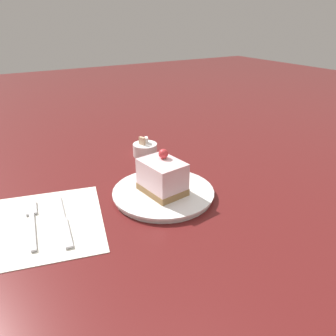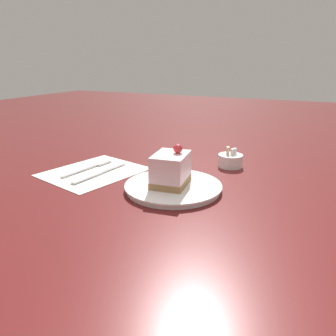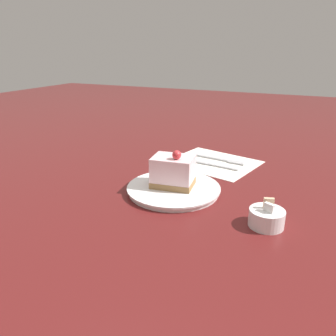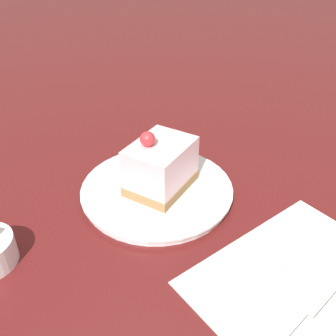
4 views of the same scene
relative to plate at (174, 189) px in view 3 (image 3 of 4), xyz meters
name	(u,v)px [view 3 (image 3 of 4)]	position (x,y,z in m)	size (l,w,h in m)	color
ground_plane	(176,198)	(0.03, 0.02, -0.01)	(4.00, 4.00, 0.00)	#5B1919
plate	(174,189)	(0.00, 0.00, 0.00)	(0.23, 0.23, 0.01)	white
cake_slice	(173,171)	(0.00, 0.00, 0.04)	(0.09, 0.11, 0.10)	#9E7547
napkin	(213,162)	(-0.25, 0.02, -0.01)	(0.26, 0.29, 0.00)	white
fork	(223,160)	(-0.28, 0.05, 0.00)	(0.04, 0.18, 0.00)	silver
knife	(203,163)	(-0.22, 0.00, 0.00)	(0.04, 0.19, 0.00)	silver
sugar_bowl	(267,218)	(0.07, 0.23, 0.01)	(0.07, 0.07, 0.06)	white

